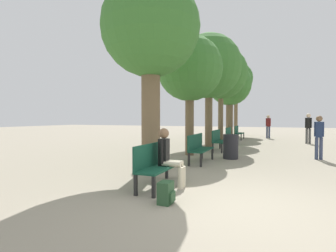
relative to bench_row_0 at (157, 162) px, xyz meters
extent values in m
plane|color=gray|center=(1.83, -0.66, -0.54)|extent=(80.00, 80.00, 0.00)
cube|color=#144733|center=(0.10, 0.00, -0.10)|extent=(0.47, 1.64, 0.04)
cube|color=#144733|center=(-0.12, 0.00, 0.16)|extent=(0.04, 1.64, 0.49)
cube|color=black|center=(0.29, -0.77, -0.33)|extent=(0.06, 0.06, 0.41)
cube|color=black|center=(0.29, 0.77, -0.33)|extent=(0.06, 0.06, 0.41)
cube|color=black|center=(-0.09, -0.77, -0.33)|extent=(0.06, 0.06, 0.41)
cube|color=black|center=(-0.09, 0.77, -0.33)|extent=(0.06, 0.06, 0.41)
cube|color=#144733|center=(0.10, 3.33, -0.10)|extent=(0.47, 1.64, 0.04)
cube|color=#144733|center=(-0.12, 3.33, 0.16)|extent=(0.04, 1.64, 0.49)
cube|color=black|center=(0.29, 2.56, -0.33)|extent=(0.06, 0.06, 0.41)
cube|color=black|center=(0.29, 4.10, -0.33)|extent=(0.06, 0.06, 0.41)
cube|color=black|center=(-0.09, 2.56, -0.33)|extent=(0.06, 0.06, 0.41)
cube|color=black|center=(-0.09, 4.10, -0.33)|extent=(0.06, 0.06, 0.41)
cube|color=#144733|center=(0.10, 6.66, -0.10)|extent=(0.47, 1.64, 0.04)
cube|color=#144733|center=(-0.12, 6.66, 0.16)|extent=(0.04, 1.64, 0.49)
cube|color=black|center=(0.29, 5.89, -0.33)|extent=(0.06, 0.06, 0.41)
cube|color=black|center=(0.29, 7.43, -0.33)|extent=(0.06, 0.06, 0.41)
cube|color=black|center=(-0.09, 5.89, -0.33)|extent=(0.06, 0.06, 0.41)
cube|color=black|center=(-0.09, 7.43, -0.33)|extent=(0.06, 0.06, 0.41)
cube|color=#144733|center=(0.10, 9.99, -0.10)|extent=(0.47, 1.64, 0.04)
cube|color=#144733|center=(-0.12, 9.99, 0.16)|extent=(0.04, 1.64, 0.49)
cube|color=black|center=(0.29, 9.22, -0.33)|extent=(0.06, 0.06, 0.41)
cube|color=black|center=(0.29, 10.76, -0.33)|extent=(0.06, 0.06, 0.41)
cube|color=black|center=(-0.09, 9.22, -0.33)|extent=(0.06, 0.06, 0.41)
cube|color=black|center=(-0.09, 10.76, -0.33)|extent=(0.06, 0.06, 0.41)
cube|color=#144733|center=(0.10, 13.32, -0.10)|extent=(0.47, 1.64, 0.04)
cube|color=#144733|center=(-0.12, 13.32, 0.16)|extent=(0.04, 1.64, 0.49)
cube|color=black|center=(0.29, 12.55, -0.33)|extent=(0.06, 0.06, 0.41)
cube|color=black|center=(0.29, 14.09, -0.33)|extent=(0.06, 0.06, 0.41)
cube|color=black|center=(-0.09, 12.55, -0.33)|extent=(0.06, 0.06, 0.41)
cube|color=black|center=(-0.09, 14.09, -0.33)|extent=(0.06, 0.06, 0.41)
cylinder|color=brown|center=(-0.82, 1.38, 1.08)|extent=(0.52, 0.52, 3.23)
sphere|color=#38702D|center=(-0.82, 1.38, 3.44)|extent=(2.72, 2.72, 2.72)
cylinder|color=brown|center=(-0.82, 4.90, 0.84)|extent=(0.35, 0.35, 2.76)
sphere|color=#38702D|center=(-0.82, 4.90, 2.94)|extent=(2.62, 2.62, 2.62)
cylinder|color=brown|center=(-0.82, 8.14, 1.08)|extent=(0.38, 0.38, 3.24)
sphere|color=#38702D|center=(-0.82, 8.14, 3.61)|extent=(3.31, 3.31, 3.31)
cylinder|color=brown|center=(-0.82, 11.31, 1.16)|extent=(0.32, 0.32, 3.40)
sphere|color=#38702D|center=(-0.82, 11.31, 3.76)|extent=(3.27, 3.27, 3.27)
cylinder|color=brown|center=(-0.82, 14.67, 1.03)|extent=(0.51, 0.51, 3.14)
sphere|color=#38702D|center=(-0.82, 14.67, 3.48)|extent=(3.18, 3.18, 3.18)
cylinder|color=brown|center=(-0.82, 18.04, 1.52)|extent=(0.31, 0.31, 4.12)
sphere|color=#38702D|center=(-0.82, 18.04, 4.35)|extent=(2.80, 2.80, 2.80)
cylinder|color=beige|center=(0.33, 0.03, -0.02)|extent=(0.41, 0.12, 0.12)
cylinder|color=beige|center=(0.54, 0.03, -0.31)|extent=(0.12, 0.12, 0.45)
cylinder|color=beige|center=(0.33, 0.17, -0.02)|extent=(0.41, 0.12, 0.12)
cylinder|color=beige|center=(0.54, 0.17, -0.31)|extent=(0.12, 0.12, 0.45)
cube|color=black|center=(0.12, 0.10, 0.21)|extent=(0.19, 0.22, 0.59)
cylinder|color=black|center=(0.12, -0.02, 0.24)|extent=(0.09, 0.09, 0.53)
cylinder|color=black|center=(0.12, 0.22, 0.24)|extent=(0.09, 0.09, 0.53)
sphere|color=brown|center=(0.12, 0.10, 0.62)|extent=(0.22, 0.22, 0.22)
cube|color=#284C2D|center=(0.62, -0.99, -0.34)|extent=(0.22, 0.28, 0.39)
cube|color=#284C2D|center=(0.75, -0.99, -0.40)|extent=(0.04, 0.20, 0.17)
cylinder|color=#384260|center=(3.75, 5.55, -0.14)|extent=(0.12, 0.12, 0.79)
cylinder|color=#384260|center=(3.89, 5.55, -0.14)|extent=(0.12, 0.12, 0.79)
cube|color=navy|center=(3.82, 5.55, 0.54)|extent=(0.23, 0.20, 0.56)
cylinder|color=navy|center=(3.70, 5.55, 0.55)|extent=(0.08, 0.08, 0.53)
cylinder|color=navy|center=(3.94, 5.55, 0.55)|extent=(0.08, 0.08, 0.53)
sphere|color=brown|center=(3.82, 5.55, 0.93)|extent=(0.21, 0.21, 0.21)
cylinder|color=#4C4C4C|center=(4.05, 11.88, -0.10)|extent=(0.13, 0.13, 0.88)
cylinder|color=#4C4C4C|center=(4.20, 11.88, -0.10)|extent=(0.13, 0.13, 0.88)
cube|color=black|center=(4.13, 11.88, 0.65)|extent=(0.24, 0.27, 0.62)
cylinder|color=black|center=(4.00, 11.88, 0.67)|extent=(0.09, 0.09, 0.59)
cylinder|color=black|center=(4.26, 11.88, 0.67)|extent=(0.09, 0.09, 0.59)
sphere|color=beige|center=(4.13, 11.88, 1.09)|extent=(0.24, 0.24, 0.24)
cylinder|color=#384260|center=(1.81, 15.28, -0.11)|extent=(0.13, 0.13, 0.86)
cylinder|color=#384260|center=(1.96, 15.28, -0.11)|extent=(0.13, 0.13, 0.86)
cube|color=maroon|center=(1.88, 15.28, 0.63)|extent=(0.24, 0.20, 0.61)
cylinder|color=maroon|center=(1.75, 15.28, 0.65)|extent=(0.09, 0.09, 0.58)
cylinder|color=maroon|center=(2.01, 15.28, 0.65)|extent=(0.09, 0.09, 0.58)
sphere|color=beige|center=(1.88, 15.28, 1.06)|extent=(0.23, 0.23, 0.23)
cylinder|color=#232328|center=(0.87, 4.54, -0.09)|extent=(0.54, 0.54, 0.89)
camera|label=1|loc=(2.38, -5.14, 0.96)|focal=28.00mm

